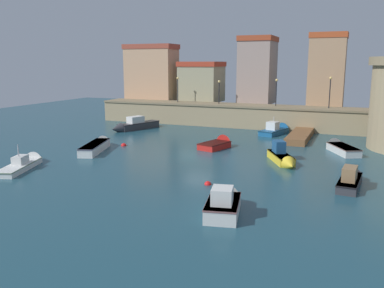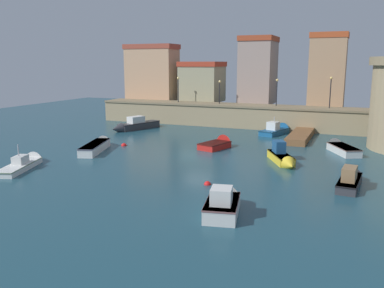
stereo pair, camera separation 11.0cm
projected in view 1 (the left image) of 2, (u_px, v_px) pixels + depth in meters
The scene contains 19 objects.
ground_plane at pixel (199, 155), 36.82m from camera, with size 97.03×97.03×0.00m, color #1E4756.
quay_wall at pixel (249, 116), 52.96m from camera, with size 42.19×4.20×2.91m.
old_town_backdrop at pixel (237, 75), 56.83m from camera, with size 40.69×5.81×9.36m.
pier_dock at pixel (300, 136), 44.70m from camera, with size 2.10×8.71×0.70m.
quay_lamp_0 at pixel (178, 85), 56.06m from camera, with size 0.32×0.32×3.46m.
quay_lamp_1 at pixel (219, 88), 53.84m from camera, with size 0.32×0.32×3.11m.
quay_lamp_2 at pixel (276, 88), 50.96m from camera, with size 0.32×0.32×3.40m.
quay_lamp_3 at pixel (330, 87), 48.52m from camera, with size 0.32×0.32×3.76m.
moored_boat_0 at pixel (134, 125), 51.00m from camera, with size 3.71×7.29×1.92m.
moored_boat_1 at pixel (339, 148), 38.42m from camera, with size 3.79×5.37×1.45m.
moored_boat_2 at pixel (219, 144), 40.33m from camera, with size 2.87×4.48×1.73m.
moored_boat_3 at pixel (26, 163), 32.91m from camera, with size 3.42×6.63×2.49m.
moored_boat_4 at pixel (224, 202), 22.81m from camera, with size 2.56×4.62×2.12m.
moored_boat_5 at pixel (351, 178), 27.85m from camera, with size 1.69×5.46×1.79m.
moored_boat_6 at pixel (98, 145), 39.17m from camera, with size 3.43×7.10×1.31m.
moored_boat_7 at pixel (277, 130), 48.51m from camera, with size 3.19×6.06×2.64m.
moored_boat_8 at pixel (282, 157), 33.93m from camera, with size 3.47×5.13×1.96m.
mooring_buoy_0 at pixel (208, 185), 28.00m from camera, with size 0.49×0.49×0.49m, color red.
mooring_buoy_1 at pixel (124, 146), 41.07m from camera, with size 0.57×0.57×0.57m, color red.
Camera 1 is at (13.11, -33.42, 8.27)m, focal length 37.86 mm.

